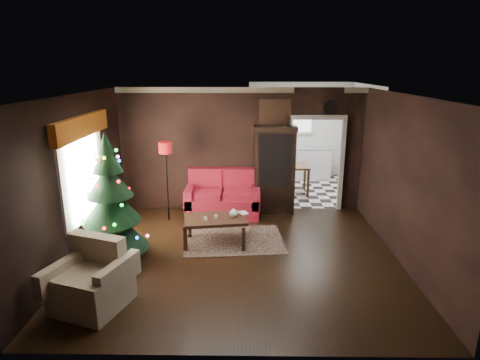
{
  "coord_description": "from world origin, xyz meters",
  "views": [
    {
      "loc": [
        0.1,
        -6.36,
        3.23
      ],
      "look_at": [
        0.0,
        0.9,
        1.15
      ],
      "focal_mm": 29.7,
      "sensor_mm": 36.0,
      "label": 1
    }
  ],
  "objects_px": {
    "curio_cabinet": "(274,172)",
    "armchair": "(91,277)",
    "wall_clock": "(330,107)",
    "christmas_tree": "(111,201)",
    "coffee_table": "(216,231)",
    "kitchen_table": "(295,179)",
    "loveseat": "(223,194)",
    "floor_lamp": "(167,183)",
    "teapot": "(233,213)"
  },
  "relations": [
    {
      "from": "curio_cabinet",
      "to": "floor_lamp",
      "type": "bearing_deg",
      "value": -167.04
    },
    {
      "from": "teapot",
      "to": "kitchen_table",
      "type": "height_order",
      "value": "kitchen_table"
    },
    {
      "from": "loveseat",
      "to": "curio_cabinet",
      "type": "bearing_deg",
      "value": 10.83
    },
    {
      "from": "curio_cabinet",
      "to": "kitchen_table",
      "type": "distance_m",
      "value": 1.67
    },
    {
      "from": "curio_cabinet",
      "to": "floor_lamp",
      "type": "xyz_separation_m",
      "value": [
        -2.32,
        -0.53,
        -0.12
      ]
    },
    {
      "from": "loveseat",
      "to": "floor_lamp",
      "type": "xyz_separation_m",
      "value": [
        -1.17,
        -0.31,
        0.33
      ]
    },
    {
      "from": "wall_clock",
      "to": "kitchen_table",
      "type": "xyz_separation_m",
      "value": [
        -0.55,
        1.25,
        -2.0
      ]
    },
    {
      "from": "coffee_table",
      "to": "kitchen_table",
      "type": "bearing_deg",
      "value": 59.78
    },
    {
      "from": "curio_cabinet",
      "to": "armchair",
      "type": "bearing_deg",
      "value": -126.08
    },
    {
      "from": "christmas_tree",
      "to": "kitchen_table",
      "type": "relative_size",
      "value": 2.97
    },
    {
      "from": "christmas_tree",
      "to": "wall_clock",
      "type": "distance_m",
      "value": 5.0
    },
    {
      "from": "armchair",
      "to": "coffee_table",
      "type": "bearing_deg",
      "value": 71.9
    },
    {
      "from": "floor_lamp",
      "to": "kitchen_table",
      "type": "relative_size",
      "value": 2.38
    },
    {
      "from": "floor_lamp",
      "to": "teapot",
      "type": "height_order",
      "value": "floor_lamp"
    },
    {
      "from": "wall_clock",
      "to": "coffee_table",
      "type": "bearing_deg",
      "value": -141.19
    },
    {
      "from": "christmas_tree",
      "to": "teapot",
      "type": "xyz_separation_m",
      "value": [
        2.05,
        0.59,
        -0.44
      ]
    },
    {
      "from": "christmas_tree",
      "to": "coffee_table",
      "type": "distance_m",
      "value": 1.97
    },
    {
      "from": "curio_cabinet",
      "to": "kitchen_table",
      "type": "relative_size",
      "value": 2.53
    },
    {
      "from": "armchair",
      "to": "coffee_table",
      "type": "height_order",
      "value": "armchair"
    },
    {
      "from": "loveseat",
      "to": "kitchen_table",
      "type": "height_order",
      "value": "loveseat"
    },
    {
      "from": "armchair",
      "to": "teapot",
      "type": "distance_m",
      "value": 2.81
    },
    {
      "from": "coffee_table",
      "to": "christmas_tree",
      "type": "bearing_deg",
      "value": -161.66
    },
    {
      "from": "armchair",
      "to": "kitchen_table",
      "type": "distance_m",
      "value": 6.25
    },
    {
      "from": "curio_cabinet",
      "to": "christmas_tree",
      "type": "distance_m",
      "value": 3.73
    },
    {
      "from": "kitchen_table",
      "to": "teapot",
      "type": "bearing_deg",
      "value": -115.63
    },
    {
      "from": "wall_clock",
      "to": "kitchen_table",
      "type": "distance_m",
      "value": 2.43
    },
    {
      "from": "loveseat",
      "to": "curio_cabinet",
      "type": "relative_size",
      "value": 0.89
    },
    {
      "from": "coffee_table",
      "to": "wall_clock",
      "type": "xyz_separation_m",
      "value": [
        2.4,
        1.93,
        2.11
      ]
    },
    {
      "from": "kitchen_table",
      "to": "curio_cabinet",
      "type": "bearing_deg",
      "value": -114.44
    },
    {
      "from": "wall_clock",
      "to": "floor_lamp",
      "type": "bearing_deg",
      "value": -168.53
    },
    {
      "from": "coffee_table",
      "to": "kitchen_table",
      "type": "relative_size",
      "value": 1.52
    },
    {
      "from": "wall_clock",
      "to": "christmas_tree",
      "type": "bearing_deg",
      "value": -148.73
    },
    {
      "from": "christmas_tree",
      "to": "kitchen_table",
      "type": "distance_m",
      "value": 5.22
    },
    {
      "from": "floor_lamp",
      "to": "teapot",
      "type": "relative_size",
      "value": 10.1
    },
    {
      "from": "loveseat",
      "to": "coffee_table",
      "type": "xyz_separation_m",
      "value": [
        -0.05,
        -1.53,
        -0.23
      ]
    },
    {
      "from": "floor_lamp",
      "to": "curio_cabinet",
      "type": "bearing_deg",
      "value": 12.96
    },
    {
      "from": "floor_lamp",
      "to": "christmas_tree",
      "type": "relative_size",
      "value": 0.8
    },
    {
      "from": "loveseat",
      "to": "wall_clock",
      "type": "xyz_separation_m",
      "value": [
        2.35,
        0.4,
        1.88
      ]
    },
    {
      "from": "coffee_table",
      "to": "wall_clock",
      "type": "relative_size",
      "value": 3.57
    },
    {
      "from": "curio_cabinet",
      "to": "coffee_table",
      "type": "height_order",
      "value": "curio_cabinet"
    },
    {
      "from": "curio_cabinet",
      "to": "wall_clock",
      "type": "xyz_separation_m",
      "value": [
        1.2,
        0.18,
        1.43
      ]
    },
    {
      "from": "loveseat",
      "to": "armchair",
      "type": "height_order",
      "value": "loveseat"
    },
    {
      "from": "loveseat",
      "to": "teapot",
      "type": "height_order",
      "value": "loveseat"
    },
    {
      "from": "armchair",
      "to": "teapot",
      "type": "bearing_deg",
      "value": 66.69
    },
    {
      "from": "kitchen_table",
      "to": "christmas_tree",
      "type": "bearing_deg",
      "value": -133.58
    },
    {
      "from": "wall_clock",
      "to": "kitchen_table",
      "type": "height_order",
      "value": "wall_clock"
    },
    {
      "from": "loveseat",
      "to": "coffee_table",
      "type": "bearing_deg",
      "value": -92.01
    },
    {
      "from": "loveseat",
      "to": "coffee_table",
      "type": "distance_m",
      "value": 1.55
    },
    {
      "from": "armchair",
      "to": "wall_clock",
      "type": "relative_size",
      "value": 2.91
    },
    {
      "from": "floor_lamp",
      "to": "teapot",
      "type": "bearing_deg",
      "value": -39.46
    }
  ]
}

